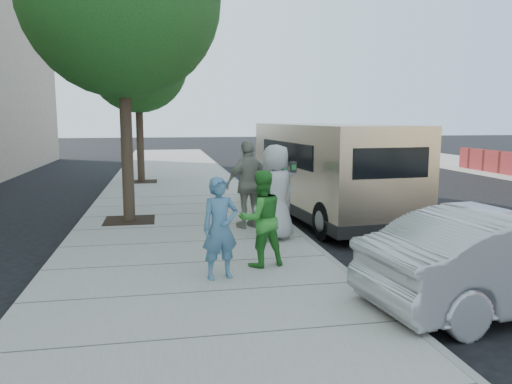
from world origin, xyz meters
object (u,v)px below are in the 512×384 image
van (327,169)px  person_striped_polo (249,184)px  person_gray_shirt (276,193)px  person_green_shirt (261,219)px  person_officer (220,228)px  sedan (511,260)px  tree_far (139,58)px  parking_meter (289,181)px

van → person_striped_polo: size_ratio=3.42×
person_gray_shirt → person_green_shirt: bearing=39.8°
person_striped_polo → person_officer: bearing=53.1°
sedan → person_gray_shirt: bearing=24.2°
tree_far → person_gray_shirt: tree_far is taller
tree_far → van: 9.74m
parking_meter → person_green_shirt: bearing=-116.6°
sedan → person_green_shirt: (-3.08, 2.15, 0.26)m
sedan → person_striped_polo: (-2.77, 5.13, 0.44)m
tree_far → sedan: size_ratio=1.53×
tree_far → van: bearing=-56.5°
van → person_green_shirt: van is taller
sedan → parking_meter: bearing=14.8°
person_officer → person_striped_polo: size_ratio=0.80×
tree_far → person_officer: size_ratio=4.09×
tree_far → parking_meter: size_ratio=4.25×
sedan → person_green_shirt: bearing=47.3°
person_officer → person_green_shirt: person_green_shirt is taller
sedan → person_officer: bearing=59.3°
sedan → person_gray_shirt: (-2.43, 3.89, 0.43)m
parking_meter → person_gray_shirt: person_gray_shirt is taller
person_green_shirt → person_striped_polo: person_striped_polo is taller
van → person_green_shirt: (-2.62, -4.34, -0.34)m
person_green_shirt → sedan: bearing=131.8°
person_gray_shirt → van: bearing=-156.7°
person_gray_shirt → sedan: bearing=92.4°
person_striped_polo → tree_far: bearing=-93.3°
person_green_shirt → parking_meter: bearing=-127.3°
tree_far → person_striped_polo: tree_far is taller
person_officer → person_gray_shirt: (1.40, 2.27, 0.18)m
van → parking_meter: bearing=-134.3°
person_officer → person_gray_shirt: bearing=45.4°
van → person_officer: 5.94m
person_striped_polo → van: bearing=-169.7°
person_striped_polo → person_gray_shirt: bearing=85.0°
van → person_gray_shirt: 3.27m
tree_far → parking_meter: 10.64m
tree_far → sedan: 15.64m
van → person_striped_polo: (-2.31, -1.36, -0.16)m
person_striped_polo → person_green_shirt: bearing=63.9°
person_green_shirt → person_gray_shirt: person_gray_shirt is taller
van → person_green_shirt: 5.08m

